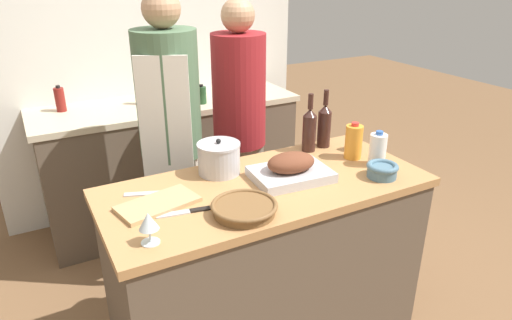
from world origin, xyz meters
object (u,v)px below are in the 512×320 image
wine_bottle_dark (324,125)px  condiment_bottle_extra (60,99)px  condiment_bottle_tall (139,95)px  person_cook_guest (239,124)px  wicker_basket (244,208)px  knife_chef (158,193)px  person_cook_aproned (171,133)px  milk_jug (378,150)px  roasting_pan (291,169)px  wine_glass_right (148,222)px  cutting_board (158,204)px  mixing_bowl (382,170)px  wine_bottle_green (309,129)px  wine_glass_left (354,135)px  condiment_bottle_short (202,95)px  knife_paring (185,212)px  juice_jug (354,142)px  stock_pot (219,158)px

wine_bottle_dark → condiment_bottle_extra: size_ratio=1.82×
condiment_bottle_tall → person_cook_guest: size_ratio=0.09×
condiment_bottle_tall → condiment_bottle_extra: bearing=170.6°
wicker_basket → person_cook_guest: bearing=64.6°
knife_chef → person_cook_aproned: (0.26, 0.59, 0.05)m
condiment_bottle_tall → person_cook_guest: person_cook_guest is taller
condiment_bottle_extra → condiment_bottle_tall: bearing=-9.4°
milk_jug → condiment_bottle_extra: condiment_bottle_extra is taller
roasting_pan → wine_glass_right: (-0.74, -0.21, 0.04)m
cutting_board → roasting_pan: bearing=-3.7°
mixing_bowl → person_cook_guest: 1.00m
wine_bottle_dark → wine_glass_right: wine_bottle_dark is taller
milk_jug → person_cook_guest: bearing=112.7°
wine_bottle_green → wine_glass_left: 0.25m
wine_bottle_green → person_cook_guest: 0.55m
condiment_bottle_short → milk_jug: bearing=-74.3°
wicker_basket → milk_jug: (0.81, 0.12, 0.06)m
wine_bottle_dark → knife_paring: 1.00m
juice_jug → wine_bottle_dark: size_ratio=0.60×
knife_chef → knife_paring: bearing=-77.5°
person_cook_guest → mixing_bowl: bearing=-63.8°
condiment_bottle_extra → person_cook_aproned: person_cook_aproned is taller
mixing_bowl → milk_jug: bearing=58.4°
cutting_board → knife_paring: 0.14m
wicker_basket → person_cook_guest: (0.45, 0.96, -0.01)m
stock_pot → mixing_bowl: 0.78m
wine_bottle_dark → wine_glass_right: bearing=-156.8°
roasting_pan → wine_bottle_green: wine_bottle_green is taller
wicker_basket → milk_jug: bearing=8.3°
wine_glass_left → person_cook_aproned: 1.02m
juice_jug → wine_bottle_dark: 0.21m
juice_jug → condiment_bottle_extra: condiment_bottle_extra is taller
stock_pot → wine_glass_left: 0.76m
condiment_bottle_tall → milk_jug: bearing=-63.7°
wine_glass_left → knife_chef: wine_glass_left is taller
stock_pot → knife_chef: 0.34m
wine_glass_left → wine_glass_right: 1.28m
wine_glass_left → condiment_bottle_short: 1.23m
juice_jug → wine_glass_right: 1.19m
wine_bottle_dark → condiment_bottle_tall: size_ratio=2.12×
stock_pot → person_cook_guest: (0.38, 0.55, -0.06)m
wine_glass_right → knife_paring: bearing=38.0°
milk_jug → stock_pot: bearing=158.3°
wine_glass_left → condiment_bottle_tall: bearing=120.6°
roasting_pan → person_cook_guest: 0.78m
wicker_basket → condiment_bottle_extra: 1.83m
stock_pot → wine_glass_right: 0.64m
stock_pot → person_cook_aproned: person_cook_aproned is taller
milk_jug → wine_glass_right: milk_jug is taller
roasting_pan → condiment_bottle_extra: 1.78m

